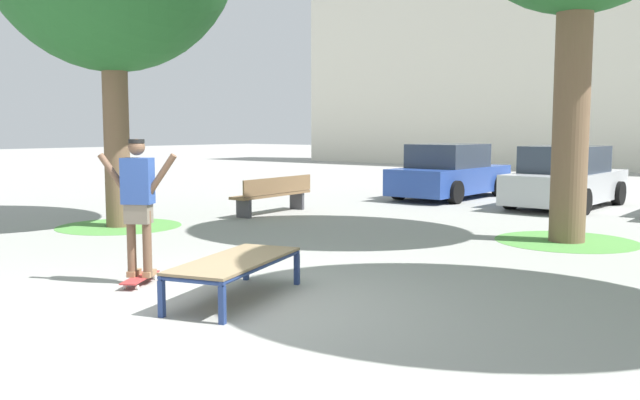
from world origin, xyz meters
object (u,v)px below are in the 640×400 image
object	(u,v)px
car_blue	(450,173)
skateboard	(140,278)
park_bench	(274,194)
skate_box	(235,263)
skater	(138,198)
car_silver	(566,179)

from	to	relation	value
car_blue	skateboard	bearing A→B (deg)	-79.69
park_bench	skate_box	bearing A→B (deg)	-50.16
skateboard	park_bench	size ratio (longest dim) A/B	0.32
skater	car_blue	bearing A→B (deg)	100.31
skater	car_blue	xyz separation A→B (m)	(-2.16, 11.90, -0.38)
skateboard	car_blue	distance (m)	12.11
skate_box	car_blue	distance (m)	12.23
skateboard	car_silver	xyz separation A→B (m)	(1.14, 11.66, 0.61)
park_bench	car_silver	bearing A→B (deg)	49.24
skate_box	park_bench	xyz separation A→B (m)	(-5.01, 6.01, 0.03)
skate_box	car_blue	size ratio (longest dim) A/B	0.49
skate_box	car_silver	size ratio (longest dim) A/B	0.48
skater	park_bench	xyz separation A→B (m)	(-3.55, 6.22, -0.62)
skate_box	park_bench	world-z (taller)	park_bench
car_silver	park_bench	bearing A→B (deg)	-130.76
skater	park_bench	distance (m)	7.19
skateboard	car_silver	size ratio (longest dim) A/B	0.19
skate_box	park_bench	size ratio (longest dim) A/B	0.84
skate_box	skateboard	bearing A→B (deg)	-171.50
skate_box	skateboard	distance (m)	1.51
skateboard	park_bench	bearing A→B (deg)	119.72
skateboard	skater	size ratio (longest dim) A/B	0.46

